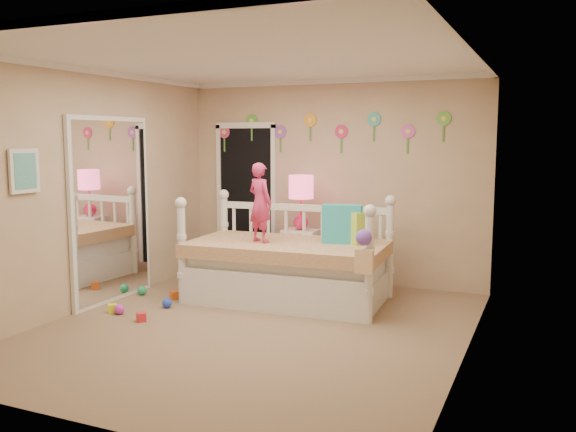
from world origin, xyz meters
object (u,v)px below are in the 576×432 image
at_px(nightstand, 301,258).
at_px(table_lamp, 301,194).
at_px(child, 260,203).
at_px(daybed, 288,248).

relative_size(nightstand, table_lamp, 1.05).
bearing_deg(table_lamp, child, -100.01).
relative_size(daybed, nightstand, 3.16).
bearing_deg(daybed, nightstand, 97.21).
bearing_deg(table_lamp, daybed, -79.60).
relative_size(daybed, child, 2.51).
distance_m(daybed, child, 0.61).
bearing_deg(nightstand, daybed, -80.44).
xyz_separation_m(daybed, table_lamp, (-0.13, 0.72, 0.56)).
height_order(nightstand, table_lamp, table_lamp).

